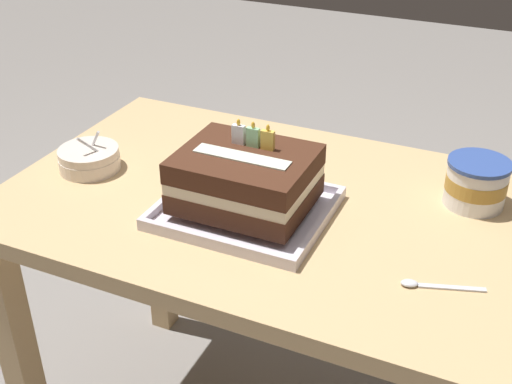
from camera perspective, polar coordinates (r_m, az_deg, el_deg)
dining_table at (r=1.39m, az=0.82°, el=-4.66°), size 1.05×0.69×0.73m
foil_tray at (r=1.28m, az=-0.89°, el=-1.56°), size 0.32×0.28×0.02m
birthday_cake at (r=1.24m, az=-0.91°, el=1.19°), size 0.25×0.20×0.15m
bowl_stack at (r=1.47m, az=-14.19°, el=2.80°), size 0.13×0.13×0.09m
ice_cream_tub at (r=1.36m, az=18.48°, el=0.77°), size 0.12×0.12×0.09m
serving_spoon_near_tray at (r=1.13m, az=14.42°, el=-7.77°), size 0.14×0.06×0.01m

